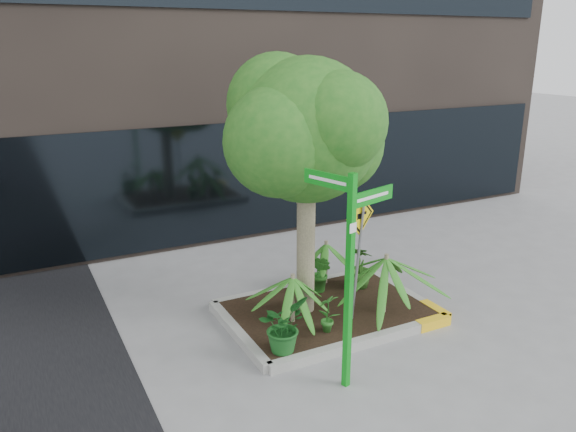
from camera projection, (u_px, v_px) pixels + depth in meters
name	position (u px, v px, depth m)	size (l,w,h in m)	color
ground	(326.00, 326.00, 8.97)	(80.00, 80.00, 0.00)	gray
planter	(330.00, 311.00, 9.28)	(3.35, 2.36, 0.15)	#9E9E99
tree	(306.00, 131.00, 8.37)	(2.82, 2.50, 4.22)	tan
palm_front	(386.00, 258.00, 8.87)	(1.12, 1.12, 1.25)	tan
palm_left	(293.00, 277.00, 8.61)	(0.90, 0.90, 1.00)	tan
palm_back	(326.00, 244.00, 10.03)	(0.91, 0.91, 1.01)	tan
shrub_a	(282.00, 326.00, 7.89)	(0.69, 0.69, 0.76)	#17511B
shrub_b	(360.00, 267.00, 9.97)	(0.43, 0.43, 0.77)	#295A1B
shrub_c	(328.00, 312.00, 8.43)	(0.33, 0.33, 0.63)	#276C21
shrub_d	(321.00, 274.00, 9.77)	(0.38, 0.38, 0.70)	#23661D
street_sign_post	(349.00, 258.00, 6.99)	(1.00, 0.83, 2.87)	#0D9619
cattle_sign	(359.00, 237.00, 8.44)	(0.61, 0.22, 2.06)	slate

